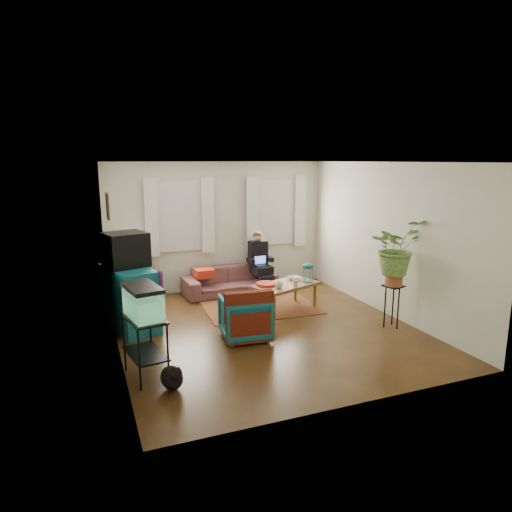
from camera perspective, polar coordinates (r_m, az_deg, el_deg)
name	(u,v)px	position (r m, az deg, el deg)	size (l,w,h in m)	color
floor	(265,328)	(7.37, 1.15, -9.01)	(4.50, 5.00, 0.01)	#4F2B14
ceiling	(266,162)	(6.88, 1.24, 11.66)	(4.50, 5.00, 0.01)	white
wall_back	(219,227)	(9.33, -4.70, 3.69)	(4.50, 0.01, 2.60)	silver
wall_front	(358,291)	(4.86, 12.58, -4.30)	(4.50, 0.01, 2.60)	silver
wall_left	(113,260)	(6.50, -17.45, -0.45)	(0.01, 5.00, 2.60)	silver
wall_right	(387,239)	(8.13, 16.02, 2.03)	(0.01, 5.00, 2.60)	silver
window_left	(179,216)	(9.09, -9.55, 4.93)	(1.08, 0.04, 1.38)	white
window_right	(275,212)	(9.71, 2.42, 5.53)	(1.08, 0.04, 1.38)	white
curtains_left	(180,217)	(9.01, -9.44, 4.88)	(1.36, 0.06, 1.50)	white
curtains_right	(277,212)	(9.64, 2.61, 5.48)	(1.36, 0.06, 1.50)	white
picture_frame	(108,206)	(7.25, -17.99, 5.95)	(0.04, 0.32, 0.40)	#3D2616
area_rug	(258,305)	(8.43, 0.29, -6.20)	(2.00, 1.60, 0.01)	maroon
sofa	(230,276)	(9.12, -3.32, -2.52)	(1.84, 0.72, 0.72)	brown
seated_person	(260,264)	(9.32, 0.46, -0.99)	(0.46, 0.56, 1.09)	black
side_table	(140,284)	(8.99, -14.31, -3.35)	(0.44, 0.44, 0.64)	#412F18
table_lamp	(138,253)	(8.85, -14.51, 0.37)	(0.33, 0.33, 0.59)	white
dresser	(130,298)	(7.46, -15.51, -5.13)	(0.55, 1.11, 1.00)	#116166
crt_tv	(125,249)	(7.39, -16.01, 0.80)	(0.61, 0.55, 0.53)	black
aquarium_stand	(145,347)	(5.84, -13.66, -11.04)	(0.39, 0.69, 0.77)	black
aquarium	(143,301)	(5.64, -13.95, -5.51)	(0.35, 0.63, 0.41)	#7FD899
black_cat	(172,375)	(5.58, -10.50, -14.46)	(0.26, 0.40, 0.34)	black
armchair	(245,315)	(6.87, -1.41, -7.43)	(0.69, 0.65, 0.71)	#104E62
serape_throw	(249,312)	(6.57, -0.83, -6.98)	(0.71, 0.16, 0.59)	#9E0A0A
coffee_table	(285,297)	(8.17, 3.71, -5.11)	(1.16, 0.64, 0.48)	brown
cup_a	(279,285)	(7.84, 2.91, -3.62)	(0.13, 0.13, 0.10)	white
cup_b	(296,283)	(8.00, 4.97, -3.34)	(0.11, 0.11, 0.10)	beige
bowl	(294,278)	(8.39, 4.76, -2.76)	(0.23, 0.23, 0.06)	white
snack_tray	(266,284)	(8.00, 1.31, -3.52)	(0.36, 0.36, 0.04)	#B21414
birdcage	(308,272)	(8.24, 6.51, -2.06)	(0.19, 0.19, 0.34)	#115B6B
plant_stand	(392,306)	(7.62, 16.63, -6.05)	(0.29, 0.29, 0.69)	black
potted_plant	(395,256)	(7.41, 17.01, 0.03)	(0.79, 0.68, 0.88)	#599947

